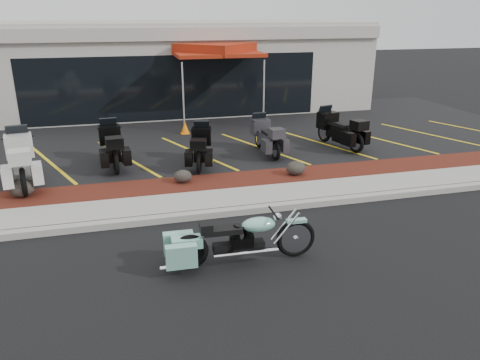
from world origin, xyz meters
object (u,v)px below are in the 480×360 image
object	(u,v)px
hero_cruiser	(296,233)
popup_canopy	(215,50)
touring_white	(20,150)
traffic_cone	(185,127)

from	to	relation	value
hero_cruiser	popup_canopy	distance (m)	11.73
touring_white	popup_canopy	world-z (taller)	popup_canopy
touring_white	traffic_cone	world-z (taller)	touring_white
traffic_cone	popup_canopy	size ratio (longest dim) A/B	0.13
hero_cruiser	traffic_cone	distance (m)	9.56
touring_white	popup_canopy	xyz separation A→B (m)	(6.62, 5.44, 2.12)
hero_cruiser	traffic_cone	bearing A→B (deg)	96.12
hero_cruiser	touring_white	bearing A→B (deg)	135.67
touring_white	popup_canopy	distance (m)	8.83
hero_cruiser	traffic_cone	xyz separation A→B (m)	(-0.70, 9.53, -0.12)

